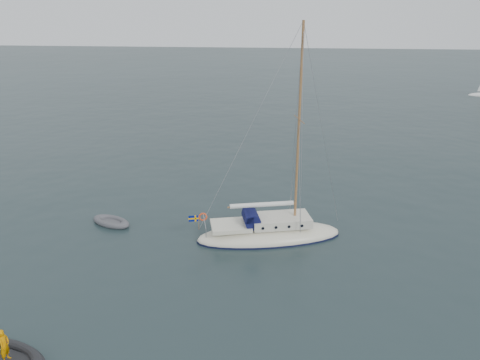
# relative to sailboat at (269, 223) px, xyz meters

# --- Properties ---
(ground) EXTENTS (300.00, 300.00, 0.00)m
(ground) POSITION_rel_sailboat_xyz_m (-0.71, 0.32, -1.04)
(ground) COLOR black
(ground) RESTS_ON ground
(sailboat) EXTENTS (9.64, 2.89, 13.73)m
(sailboat) POSITION_rel_sailboat_xyz_m (0.00, 0.00, 0.00)
(sailboat) COLOR beige
(sailboat) RESTS_ON ground
(dinghy) EXTENTS (2.94, 1.33, 0.42)m
(dinghy) POSITION_rel_sailboat_xyz_m (-10.71, 0.85, -0.85)
(dinghy) COLOR #505156
(dinghy) RESTS_ON ground
(rib) EXTENTS (4.24, 1.93, 1.72)m
(rib) POSITION_rel_sailboat_xyz_m (-10.30, -12.32, -0.77)
(rib) COLOR black
(rib) RESTS_ON ground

